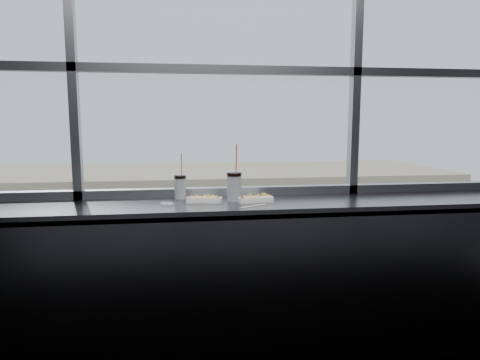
{
  "coord_description": "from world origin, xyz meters",
  "views": [
    {
      "loc": [
        -0.29,
        -1.58,
        1.64
      ],
      "look_at": [
        0.1,
        1.23,
        1.25
      ],
      "focal_mm": 32.0,
      "sensor_mm": 36.0,
      "label": 1
    }
  ],
  "objects": [
    {
      "name": "wall_back_lower",
      "position": [
        0.0,
        1.5,
        0.55
      ],
      "size": [
        6.0,
        0.0,
        6.0
      ],
      "primitive_type": "plane",
      "rotation": [
        1.57,
        0.0,
        0.0
      ],
      "color": "black",
      "rests_on": "ground"
    },
    {
      "name": "window_glass",
      "position": [
        0.0,
        1.52,
        2.3
      ],
      "size": [
        6.0,
        0.0,
        6.0
      ],
      "primitive_type": "plane",
      "rotation": [
        1.57,
        0.0,
        0.0
      ],
      "color": "silver",
      "rests_on": "ground"
    },
    {
      "name": "soda_cup_right",
      "position": [
        0.07,
        1.28,
        1.21
      ],
      "size": [
        0.11,
        0.11,
        0.39
      ],
      "color": "white",
      "rests_on": "counter"
    },
    {
      "name": "counter_fascia",
      "position": [
        0.0,
        0.97,
        0.55
      ],
      "size": [
        6.0,
        0.04,
        1.04
      ],
      "primitive_type": "cube",
      "color": "slate",
      "rests_on": "ground"
    },
    {
      "name": "car_near_e",
      "position": [
        14.41,
        17.5,
        -9.97
      ],
      "size": [
        2.83,
        5.98,
        1.94
      ],
      "primitive_type": "imported",
      "rotation": [
        0.0,
        0.0,
        1.5
      ],
      "color": "#7C61BD",
      "rests_on": "street_asphalt"
    },
    {
      "name": "tree_center",
      "position": [
        -0.06,
        29.5,
        -7.29
      ],
      "size": [
        3.5,
        3.5,
        5.47
      ],
      "color": "#47382B",
      "rests_on": "far_sidewalk"
    },
    {
      "name": "pedestrian_c",
      "position": [
        4.73,
        30.1,
        -9.95
      ],
      "size": [
        0.9,
        0.67,
        2.02
      ],
      "primitive_type": "imported",
      "color": "#66605B",
      "rests_on": "far_sidewalk"
    },
    {
      "name": "car_far_a",
      "position": [
        -9.34,
        25.5,
        -9.93
      ],
      "size": [
        2.95,
        6.23,
        2.02
      ],
      "primitive_type": "imported",
      "rotation": [
        0.0,
        0.0,
        1.64
      ],
      "color": "black",
      "rests_on": "street_asphalt"
    },
    {
      "name": "street_asphalt",
      "position": [
        0.0,
        21.5,
        -10.97
      ],
      "size": [
        80.0,
        10.0,
        0.06
      ],
      "primitive_type": "cube",
      "color": "black",
      "rests_on": "plaza_ground"
    },
    {
      "name": "counter",
      "position": [
        0.0,
        1.23,
        1.07
      ],
      "size": [
        6.0,
        0.55,
        0.06
      ],
      "primitive_type": "cube",
      "color": "slate",
      "rests_on": "ground"
    },
    {
      "name": "tree_left",
      "position": [
        -10.06,
        29.5,
        -7.12
      ],
      "size": [
        3.66,
        3.66,
        5.71
      ],
      "color": "#47382B",
      "rests_on": "far_sidewalk"
    },
    {
      "name": "soda_cup_left",
      "position": [
        -0.3,
        1.42,
        1.2
      ],
      "size": [
        0.09,
        0.09,
        0.33
      ],
      "color": "white",
      "rests_on": "counter"
    },
    {
      "name": "wrapper",
      "position": [
        -0.38,
        1.18,
        1.11
      ],
      "size": [
        0.1,
        0.07,
        0.02
      ],
      "primitive_type": "ellipsoid",
      "color": "silver",
      "rests_on": "counter"
    },
    {
      "name": "car_far_c",
      "position": [
        12.71,
        25.5,
        -9.96
      ],
      "size": [
        2.57,
        5.93,
        1.96
      ],
      "primitive_type": "imported",
      "rotation": [
        0.0,
        0.0,
        1.59
      ],
      "color": "white",
      "rests_on": "street_asphalt"
    },
    {
      "name": "pedestrian_d",
      "position": [
        10.22,
        30.58,
        -9.87
      ],
      "size": [
        0.73,
        0.97,
        2.18
      ],
      "primitive_type": "imported",
      "rotation": [
        0.0,
        0.0,
        4.71
      ],
      "color": "#66605B",
      "rests_on": "far_sidewalk"
    },
    {
      "name": "hotdog_tray_left",
      "position": [
        -0.14,
        1.24,
        1.12
      ],
      "size": [
        0.25,
        0.12,
        0.06
      ],
      "rotation": [
        0.0,
        0.0,
        -0.19
      ],
      "color": "white",
      "rests_on": "counter"
    },
    {
      "name": "plaza_ground",
      "position": [
        0.0,
        45.0,
        -11.0
      ],
      "size": [
        120.0,
        120.0,
        0.0
      ],
      "primitive_type": "plane",
      "color": "#B0AEA6",
      "rests_on": "ground"
    },
    {
      "name": "far_building",
      "position": [
        0.0,
        39.5,
        -7.0
      ],
      "size": [
        50.0,
        14.0,
        8.0
      ],
      "primitive_type": "cube",
      "color": "tan",
      "rests_on": "plaza_ground"
    },
    {
      "name": "tree_right",
      "position": [
        10.8,
        29.5,
        -7.77
      ],
      "size": [
        3.04,
        3.04,
        4.76
      ],
      "color": "#47382B",
      "rests_on": "far_sidewalk"
    },
    {
      "name": "hotdog_tray_right",
      "position": [
        0.21,
        1.21,
        1.12
      ],
      "size": [
        0.24,
        0.1,
        0.06
      ],
      "rotation": [
        0.0,
        0.0,
        0.1
      ],
      "color": "white",
      "rests_on": "counter"
    },
    {
      "name": "car_near_d",
      "position": [
        8.97,
        17.5,
        -9.91
      ],
      "size": [
        2.94,
        6.3,
        2.05
      ],
      "primitive_type": "imported",
      "rotation": [
        0.0,
        0.0,
        1.63
      ],
      "color": "#FDFFD0",
      "rests_on": "street_asphalt"
    },
    {
      "name": "loose_straw",
      "position": [
        0.16,
        1.06,
        1.1
      ],
      "size": [
        0.18,
        0.1,
        0.01
      ],
      "primitive_type": "cylinder",
      "rotation": [
        0.0,
        1.57,
        0.49
      ],
      "color": "white",
      "rests_on": "counter"
    },
    {
      "name": "far_sidewalk",
      "position": [
        0.0,
        29.5,
        -10.98
      ],
      "size": [
        80.0,
        6.0,
        0.04
      ],
      "primitive_type": "cube",
      "color": "#B0AEA6",
      "rests_on": "plaza_ground"
    },
    {
      "name": "window_mullions",
      "position": [
        0.0,
        1.5,
        2.3
      ],
      "size": [
        6.0,
        0.08,
        2.4
      ],
      "primitive_type": null,
      "color": "gray",
      "rests_on": "ground"
    },
    {
      "name": "car_far_b",
      "position": [
        2.27,
        25.5,
        -9.85
      ],
      "size": [
        3.26,
        6.72,
        2.17
      ],
      "primitive_type": "imported",
      "rotation": [
        0.0,
        0.0,
        1.66
      ],
      "color": "#811500",
      "rests_on": "street_asphalt"
    }
  ]
}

